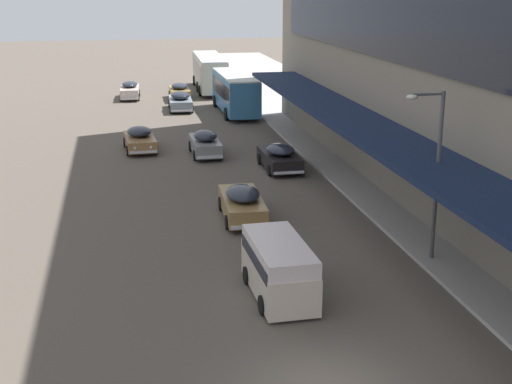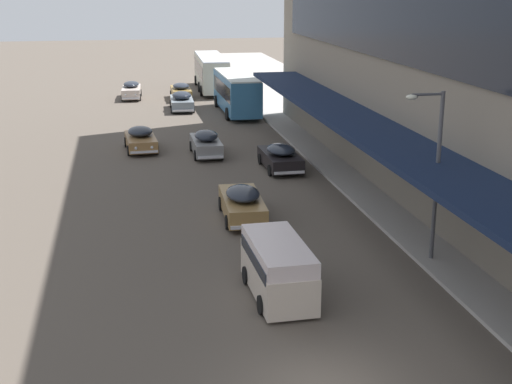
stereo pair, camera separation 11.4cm
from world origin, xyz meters
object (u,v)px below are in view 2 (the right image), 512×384
Objects in this scene: sedan_trailing_near at (182,101)px; sedan_second_near at (181,91)px; sedan_lead_near at (280,157)px; sedan_second_mid at (206,143)px; transit_bus_kerbside_rear at (211,71)px; street_lamp at (433,163)px; sedan_far_back at (242,203)px; sedan_oncoming_front at (131,90)px; transit_bus_kerbside_front at (237,91)px; vw_van at (277,265)px; sedan_lead_mid at (141,139)px.

sedan_second_near is (0.41, 5.61, -0.02)m from sedan_trailing_near.
sedan_second_mid is at bearing 131.57° from sedan_lead_near.
sedan_second_near reaches higher than sedan_lead_near.
street_lamp is at bearing -86.93° from transit_bus_kerbside_rear.
sedan_second_near is 41.62m from street_lamp.
sedan_oncoming_front is at bearing 96.68° from sedan_far_back.
transit_bus_kerbside_rear reaches higher than transit_bus_kerbside_front.
sedan_oncoming_front is at bearing 131.68° from transit_bus_kerbside_front.
transit_bus_kerbside_rear reaches higher than vw_van.
transit_bus_kerbside_front is at bearing -88.09° from transit_bus_kerbside_rear.
sedan_second_near is 0.72× the size of street_lamp.
vw_van is at bearing -102.95° from sedan_lead_near.
vw_van is at bearing -163.64° from street_lamp.
sedan_second_mid is at bearing 90.64° from sedan_far_back.
sedan_oncoming_front is at bearing -155.20° from transit_bus_kerbside_rear.
sedan_far_back is at bearing -113.54° from sedan_lead_near.
sedan_far_back is 1.00× the size of sedan_oncoming_front.
sedan_lead_mid is 0.67× the size of street_lamp.
sedan_second_mid is 0.91× the size of sedan_trailing_near.
vw_van is (-0.20, -8.30, 0.33)m from sedan_far_back.
sedan_oncoming_front is 23.87m from sedan_second_mid.
transit_bus_kerbside_front is 12.99m from transit_bus_kerbside_rear.
sedan_trailing_near reaches higher than sedan_lead_near.
transit_bus_kerbside_rear is 2.43× the size of sedan_far_back.
sedan_lead_mid is at bearing -107.18° from transit_bus_kerbside_rear.
transit_bus_kerbside_front is at bearing -27.76° from sedan_trailing_near.
sedan_far_back is 15.29m from sedan_lead_mid.
sedan_oncoming_front is (-4.23, 36.11, 0.01)m from sedan_far_back.
transit_bus_kerbside_front is 18.47m from sedan_lead_near.
sedan_second_mid is (3.94, -2.15, 0.04)m from sedan_lead_mid.
sedan_trailing_near is at bearing 74.81° from sedan_lead_mid.
sedan_oncoming_front is 1.02× the size of sedan_second_near.
transit_bus_kerbside_rear is 39.93m from sedan_far_back.
sedan_lead_mid is at bearing -102.18° from sedan_second_near.
sedan_trailing_near is at bearing 90.01° from vw_van.
street_lamp is at bearing 16.36° from vw_van.
sedan_second_near is (-3.87, 7.86, -1.08)m from transit_bus_kerbside_front.
transit_bus_kerbside_front is 4.96m from sedan_trailing_near.
sedan_second_mid is (-3.77, 4.25, 0.04)m from sedan_lead_near.
transit_bus_kerbside_front is at bearing -48.32° from sedan_oncoming_front.
transit_bus_kerbside_front reaches higher than sedan_second_near.
street_lamp is (6.27, -19.03, 3.15)m from sedan_second_mid.
sedan_trailing_near is 0.74× the size of street_lamp.
sedan_lead_near is 15.33m from street_lamp.
sedan_lead_mid is at bearing 115.74° from street_lamp.
sedan_lead_near is at bearing -39.69° from sedan_lead_mid.
sedan_lead_near is 0.99× the size of vw_van.
sedan_trailing_near is 1.04× the size of vw_van.
sedan_oncoming_front is at bearing 95.19° from vw_van.
street_lamp is (2.50, -14.78, 3.19)m from sedan_lead_near.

